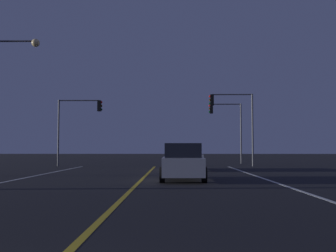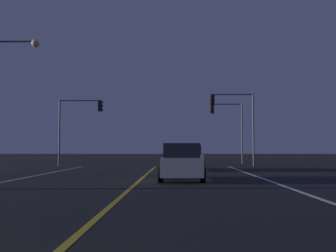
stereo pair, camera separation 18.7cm
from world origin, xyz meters
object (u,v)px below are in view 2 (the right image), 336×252
at_px(car_ahead_far, 188,158).
at_px(car_lead_same_lane, 181,162).
at_px(traffic_light_near_left, 81,117).
at_px(traffic_light_far_right, 227,119).
at_px(street_lamp_left_mid, 6,87).
at_px(traffic_light_near_right, 233,112).

relative_size(car_ahead_far, car_lead_same_lane, 1.00).
distance_m(traffic_light_near_left, traffic_light_far_right, 13.94).
distance_m(car_lead_same_lane, street_lamp_left_mid, 10.61).
bearing_deg(car_lead_same_lane, street_lamp_left_mid, 74.03).
height_order(car_lead_same_lane, traffic_light_near_right, traffic_light_near_right).
height_order(traffic_light_near_left, traffic_light_far_right, traffic_light_far_right).
xyz_separation_m(traffic_light_near_left, street_lamp_left_mid, (-1.30, -11.27, 0.70)).
distance_m(car_ahead_far, car_lead_same_lane, 8.32).
bearing_deg(traffic_light_near_right, street_lamp_left_mid, 39.06).
height_order(car_lead_same_lane, traffic_light_far_right, traffic_light_far_right).
relative_size(car_ahead_far, traffic_light_near_right, 0.72).
bearing_deg(traffic_light_near_left, street_lamp_left_mid, -96.56).
bearing_deg(traffic_light_far_right, car_lead_same_lane, 76.60).
bearing_deg(traffic_light_far_right, traffic_light_near_left, 23.24).
bearing_deg(street_lamp_left_mid, car_lead_same_lane, -15.97).
bearing_deg(traffic_light_far_right, traffic_light_near_right, 87.70).
bearing_deg(traffic_light_near_right, car_ahead_far, 55.80).
bearing_deg(traffic_light_near_left, car_ahead_far, -33.00).
relative_size(car_lead_same_lane, street_lamp_left_mid, 0.58).
xyz_separation_m(traffic_light_near_right, traffic_light_near_left, (-12.59, 0.00, -0.32)).
relative_size(traffic_light_near_right, traffic_light_near_left, 1.09).
height_order(car_ahead_far, traffic_light_far_right, traffic_light_far_right).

